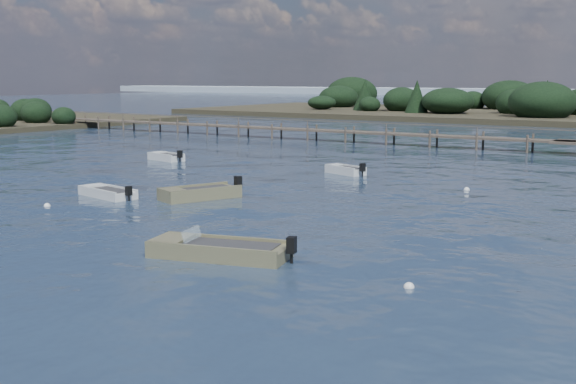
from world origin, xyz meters
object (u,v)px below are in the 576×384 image
Objects in this scene: tender_far_grey at (166,158)px; jetty at (312,130)px; dinghy_mid_white_a at (219,253)px; dinghy_mid_grey at (108,194)px; tender_far_white at (345,172)px; dinghy_extra_a at (200,195)px.

jetty is (-0.19, 21.18, 0.83)m from tender_far_grey.
tender_far_grey is 30.35m from dinghy_mid_white_a.
dinghy_mid_white_a is 47.59m from jetty.
tender_far_grey reaches higher than dinghy_mid_grey.
dinghy_mid_white_a is (22.00, -20.91, 0.00)m from tender_far_grey.
dinghy_mid_white_a reaches higher than dinghy_mid_grey.
tender_far_white is 0.81× the size of dinghy_mid_grey.
dinghy_mid_white_a is 0.08× the size of jetty.
tender_far_white is 22.69m from dinghy_mid_white_a.
tender_far_grey is 21.20m from jetty.
tender_far_grey is 16.78m from dinghy_mid_grey.
dinghy_mid_grey is (9.05, -14.12, -0.02)m from tender_far_grey.
tender_far_white is 25.54m from jetty.
jetty is (-22.19, 42.09, 0.83)m from dinghy_mid_white_a.
jetty is at bearing 90.51° from tender_far_grey.
jetty is (-13.64, 33.08, 0.81)m from dinghy_extra_a.
dinghy_extra_a reaches higher than dinghy_mid_grey.
dinghy_mid_grey is at bearing -111.95° from tender_far_white.
tender_far_white is 15.95m from dinghy_mid_grey.
dinghy_mid_white_a is at bearing -27.66° from dinghy_mid_grey.
jetty reaches higher than tender_far_white.
dinghy_extra_a is at bearing 26.88° from dinghy_mid_grey.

